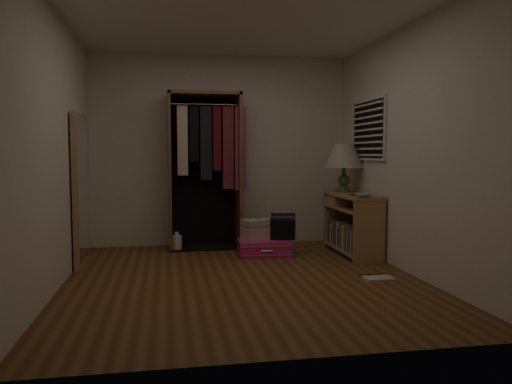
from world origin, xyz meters
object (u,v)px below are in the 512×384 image
(black_bag, at_px, (283,226))
(white_jug, at_px, (177,243))
(open_wardrobe, at_px, (208,157))
(table_lamp, at_px, (344,157))
(train_case, at_px, (257,229))
(floor_mirror, at_px, (81,190))
(pink_suitcase, at_px, (264,248))
(console_bookshelf, at_px, (351,222))

(black_bag, bearing_deg, white_jug, 176.03)
(open_wardrobe, height_order, white_jug, open_wardrobe)
(table_lamp, bearing_deg, train_case, -170.89)
(table_lamp, bearing_deg, white_jug, 173.26)
(black_bag, bearing_deg, floor_mirror, -160.73)
(floor_mirror, xyz_separation_m, pink_suitcase, (2.13, 0.10, -0.75))
(open_wardrobe, relative_size, pink_suitcase, 3.12)
(console_bookshelf, distance_m, black_bag, 0.87)
(open_wardrobe, height_order, train_case, open_wardrobe)
(floor_mirror, xyz_separation_m, white_jug, (1.07, 0.60, -0.75))
(floor_mirror, height_order, table_lamp, floor_mirror)
(pink_suitcase, xyz_separation_m, white_jug, (-1.06, 0.50, 0.00))
(console_bookshelf, distance_m, train_case, 1.19)
(white_jug, bearing_deg, open_wardrobe, 21.23)
(open_wardrobe, bearing_deg, pink_suitcase, -47.06)
(console_bookshelf, bearing_deg, train_case, 174.62)
(white_jug, bearing_deg, table_lamp, -6.74)
(console_bookshelf, height_order, white_jug, console_bookshelf)
(pink_suitcase, bearing_deg, table_lamp, 14.62)
(pink_suitcase, bearing_deg, white_jug, 156.71)
(pink_suitcase, xyz_separation_m, train_case, (-0.07, 0.06, 0.22))
(console_bookshelf, height_order, pink_suitcase, console_bookshelf)
(open_wardrobe, relative_size, black_bag, 5.97)
(floor_mirror, xyz_separation_m, train_case, (2.06, 0.15, -0.53))
(pink_suitcase, distance_m, black_bag, 0.36)
(pink_suitcase, relative_size, white_jug, 2.73)
(open_wardrobe, xyz_separation_m, black_bag, (0.87, -0.66, -0.85))
(train_case, relative_size, white_jug, 1.80)
(pink_suitcase, distance_m, white_jug, 1.17)
(open_wardrobe, bearing_deg, console_bookshelf, -22.71)
(pink_suitcase, relative_size, black_bag, 1.92)
(pink_suitcase, bearing_deg, black_bag, 5.44)
(floor_mirror, relative_size, pink_suitcase, 2.58)
(train_case, relative_size, black_bag, 1.26)
(console_bookshelf, xyz_separation_m, white_jug, (-2.16, 0.56, -0.29))
(pink_suitcase, height_order, table_lamp, table_lamp)
(floor_mirror, height_order, black_bag, floor_mirror)
(floor_mirror, height_order, white_jug, floor_mirror)
(open_wardrobe, relative_size, white_jug, 8.51)
(console_bookshelf, relative_size, train_case, 2.59)
(floor_mirror, height_order, train_case, floor_mirror)
(open_wardrobe, distance_m, table_lamp, 1.79)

